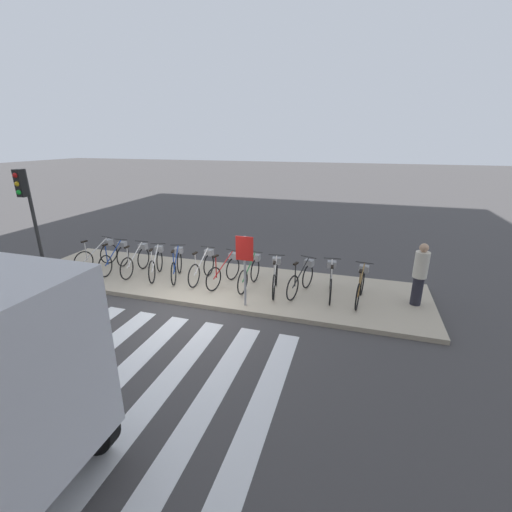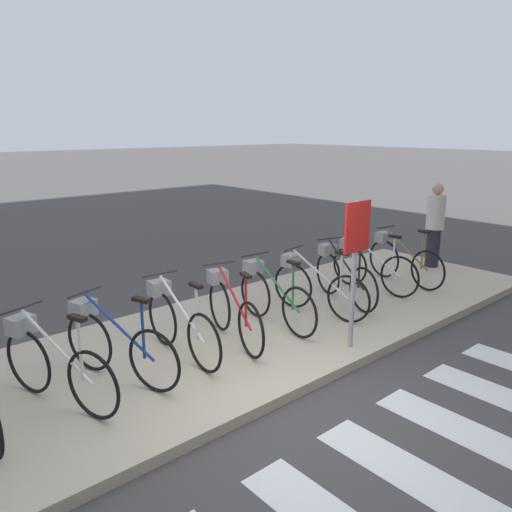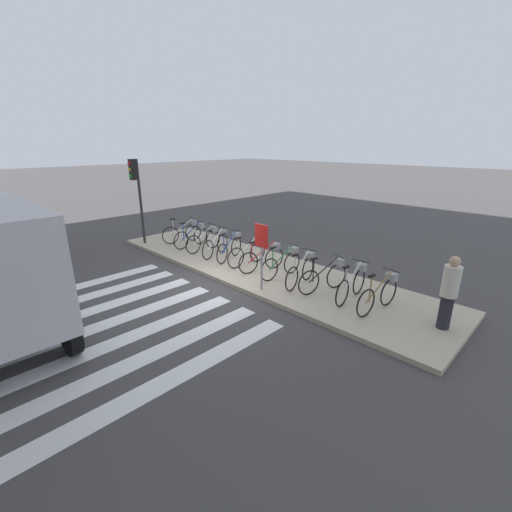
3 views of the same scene
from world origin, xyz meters
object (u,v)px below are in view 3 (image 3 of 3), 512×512
object	(u,v)px
parked_bicycle_0	(184,231)
parked_bicycle_1	(193,235)
sign_post	(262,246)
parked_bicycle_5	(249,251)
parked_bicycle_9	(326,275)
parked_bicycle_3	(217,243)
parked_bicycle_11	(380,293)
parked_bicycle_4	(231,247)
pedestrian	(449,291)
parked_bicycle_10	(353,283)
parked_bicycle_6	(264,257)
traffic_light	(136,184)
parked_bicycle_8	(302,269)
parked_bicycle_7	(283,262)
parked_bicycle_2	(205,239)

from	to	relation	value
parked_bicycle_0	parked_bicycle_1	xyz separation A→B (m)	(0.75, -0.11, 0.00)
parked_bicycle_0	sign_post	distance (m)	5.70
parked_bicycle_5	parked_bicycle_9	bearing A→B (deg)	-0.59
parked_bicycle_3	parked_bicycle_11	world-z (taller)	same
parked_bicycle_4	pedestrian	world-z (taller)	pedestrian
parked_bicycle_1	parked_bicycle_10	size ratio (longest dim) A/B	1.00
parked_bicycle_6	parked_bicycle_11	size ratio (longest dim) A/B	0.98
parked_bicycle_9	parked_bicycle_11	size ratio (longest dim) A/B	0.97
parked_bicycle_4	parked_bicycle_10	distance (m)	4.58
traffic_light	parked_bicycle_9	bearing A→B (deg)	9.14
parked_bicycle_3	parked_bicycle_11	distance (m)	6.02
parked_bicycle_11	parked_bicycle_4	bearing A→B (deg)	179.74
parked_bicycle_4	sign_post	distance (m)	2.93
parked_bicycle_11	traffic_light	distance (m)	9.55
parked_bicycle_3	sign_post	world-z (taller)	sign_post
parked_bicycle_4	parked_bicycle_11	world-z (taller)	same
parked_bicycle_9	parked_bicycle_11	world-z (taller)	same
parked_bicycle_10	parked_bicycle_3	bearing A→B (deg)	-178.48
parked_bicycle_5	parked_bicycle_8	world-z (taller)	same
parked_bicycle_11	parked_bicycle_0	bearing A→B (deg)	179.17
parked_bicycle_6	sign_post	distance (m)	1.71
parked_bicycle_6	parked_bicycle_9	distance (m)	2.23
parked_bicycle_10	traffic_light	world-z (taller)	traffic_light
parked_bicycle_4	parked_bicycle_10	bearing A→B (deg)	0.96
parked_bicycle_9	sign_post	size ratio (longest dim) A/B	0.86
parked_bicycle_0	parked_bicycle_6	world-z (taller)	same
parked_bicycle_8	parked_bicycle_7	bearing A→B (deg)	173.23
parked_bicycle_5	traffic_light	size ratio (longest dim) A/B	0.50
parked_bicycle_0	parked_bicycle_9	bearing A→B (deg)	-0.61
parked_bicycle_9	parked_bicycle_11	xyz separation A→B (m)	(1.54, -0.05, 0.00)
parked_bicycle_3	parked_bicycle_10	world-z (taller)	same
parked_bicycle_4	parked_bicycle_11	distance (m)	5.35
parked_bicycle_7	parked_bicycle_10	bearing A→B (deg)	1.36
parked_bicycle_6	traffic_light	bearing A→B (deg)	-167.71
parked_bicycle_0	pedestrian	xyz separation A→B (m)	(9.65, 0.06, 0.41)
parked_bicycle_7	parked_bicycle_11	distance (m)	3.02
parked_bicycle_3	parked_bicycle_8	xyz separation A→B (m)	(3.75, -0.00, 0.00)
sign_post	parked_bicycle_0	bearing A→B (deg)	167.06
parked_bicycle_1	pedestrian	distance (m)	8.91
parked_bicycle_3	parked_bicycle_9	size ratio (longest dim) A/B	0.99
parked_bicycle_6	sign_post	bearing A→B (deg)	-49.33
parked_bicycle_0	parked_bicycle_11	size ratio (longest dim) A/B	0.98
parked_bicycle_4	parked_bicycle_2	bearing A→B (deg)	-179.77
parked_bicycle_4	parked_bicycle_7	distance (m)	2.32
parked_bicycle_7	traffic_light	xyz separation A→B (m)	(-6.26, -1.24, 1.89)
parked_bicycle_2	parked_bicycle_1	bearing A→B (deg)	-179.58
sign_post	parked_bicycle_2	bearing A→B (deg)	163.71
parked_bicycle_10	sign_post	distance (m)	2.49
parked_bicycle_3	parked_bicycle_7	xyz separation A→B (m)	(2.99, 0.09, 0.00)
parked_bicycle_1	parked_bicycle_9	world-z (taller)	same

